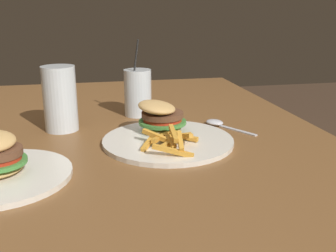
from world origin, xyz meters
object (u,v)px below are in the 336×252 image
object	(u,v)px
juice_glass	(138,94)
spoon	(217,123)
beer_glass	(60,100)
meal_plate_near	(165,130)

from	to	relation	value
juice_glass	spoon	world-z (taller)	juice_glass
juice_glass	beer_glass	bearing A→B (deg)	115.99
juice_glass	spoon	distance (m)	0.23
beer_glass	juice_glass	bearing A→B (deg)	-64.01
beer_glass	juice_glass	world-z (taller)	juice_glass
beer_glass	juice_glass	size ratio (longest dim) A/B	0.75
spoon	meal_plate_near	bearing A→B (deg)	86.59
beer_glass	spoon	xyz separation A→B (m)	(-0.04, -0.38, -0.07)
spoon	beer_glass	bearing A→B (deg)	51.67
meal_plate_near	spoon	bearing A→B (deg)	-61.47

